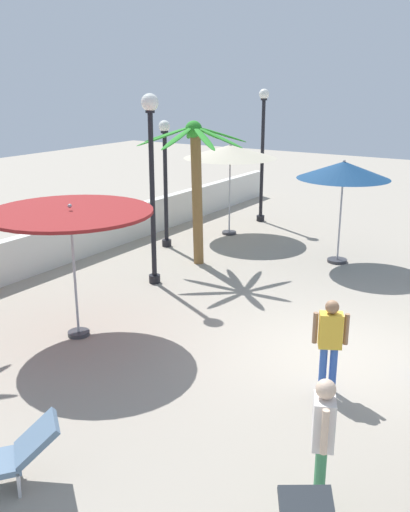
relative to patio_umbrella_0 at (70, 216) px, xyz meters
name	(u,v)px	position (x,y,z in m)	size (l,w,h in m)	color
ground_plane	(337,354)	(1.98, -4.57, -2.41)	(56.00, 56.00, 0.00)	#9E9384
boundary_wall	(29,255)	(1.98, 3.67, -1.87)	(25.20, 0.30, 1.08)	silver
patio_umbrella_0	(70,216)	(0.00, 0.00, 0.00)	(3.07, 3.07, 2.64)	#333338
patio_umbrella_2	(230,152)	(8.28, 1.43, 0.25)	(2.94, 2.94, 2.92)	#333338
patio_umbrella_3	(344,171)	(7.30, -2.61, 0.11)	(2.46, 2.46, 2.81)	#333338
palm_tree_1	(196,169)	(5.02, 0.56, 0.19)	(2.99, 2.99, 3.84)	brown
lamp_post_0	(152,164)	(3.24, 0.61, 0.52)	(0.40, 0.40, 4.53)	black
lamp_post_1	(263,145)	(10.43, 1.40, 0.26)	(0.35, 0.35, 4.53)	black
lamp_post_3	(165,175)	(6.02, 2.29, -0.26)	(0.33, 0.33, 3.72)	black
guest_0	(330,338)	(0.62, -4.89, -1.46)	(0.38, 0.51, 1.58)	#3359B2
guest_3	(323,432)	(-1.90, -5.77, -1.39)	(0.52, 0.36, 1.67)	#3F8C59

